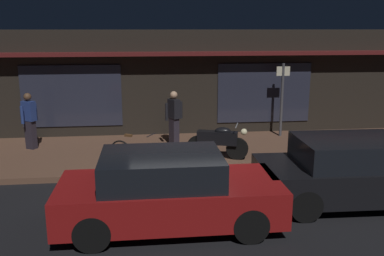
{
  "coord_description": "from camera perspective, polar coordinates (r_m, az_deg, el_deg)",
  "views": [
    {
      "loc": [
        -0.81,
        -8.94,
        3.65
      ],
      "look_at": [
        0.44,
        2.4,
        0.95
      ],
      "focal_mm": 39.58,
      "sensor_mm": 36.0,
      "label": 1
    }
  ],
  "objects": [
    {
      "name": "storefront_building",
      "position": [
        15.46,
        -3.28,
        6.43
      ],
      "size": [
        18.0,
        3.3,
        3.6
      ],
      "color": "black",
      "rests_on": "ground_plane"
    },
    {
      "name": "sign_post",
      "position": [
        14.16,
        12.03,
        4.32
      ],
      "size": [
        0.44,
        0.09,
        2.4
      ],
      "color": "#47474C",
      "rests_on": "sidewalk_slab"
    },
    {
      "name": "person_bystander",
      "position": [
        12.79,
        -2.45,
        1.47
      ],
      "size": [
        0.57,
        0.44,
        1.67
      ],
      "color": "#28232D",
      "rests_on": "sidewalk_slab"
    },
    {
      "name": "ground_plane",
      "position": [
        9.69,
        -1.05,
        -8.81
      ],
      "size": [
        60.0,
        60.0,
        0.0
      ],
      "primitive_type": "plane",
      "color": "black"
    },
    {
      "name": "bicycle_parked",
      "position": [
        10.96,
        -7.4,
        -3.46
      ],
      "size": [
        1.45,
        0.87,
        0.91
      ],
      "color": "black",
      "rests_on": "sidewalk_slab"
    },
    {
      "name": "motorcycle",
      "position": [
        11.6,
        3.59,
        -1.73
      ],
      "size": [
        1.66,
        0.74,
        0.97
      ],
      "color": "black",
      "rests_on": "sidewalk_slab"
    },
    {
      "name": "person_photographer",
      "position": [
        13.31,
        -21.05,
        1.05
      ],
      "size": [
        0.44,
        0.57,
        1.67
      ],
      "color": "#28232D",
      "rests_on": "sidewalk_slab"
    },
    {
      "name": "parked_car_far",
      "position": [
        9.6,
        21.0,
        -5.48
      ],
      "size": [
        4.14,
        1.86,
        1.42
      ],
      "color": "black",
      "rests_on": "ground_plane"
    },
    {
      "name": "parked_car_near",
      "position": [
        7.95,
        -3.33,
        -8.47
      ],
      "size": [
        4.1,
        1.78,
        1.42
      ],
      "color": "black",
      "rests_on": "ground_plane"
    },
    {
      "name": "sidewalk_slab",
      "position": [
        12.49,
        -2.32,
        -3.33
      ],
      "size": [
        18.0,
        4.0,
        0.15
      ],
      "primitive_type": "cube",
      "color": "brown",
      "rests_on": "ground_plane"
    }
  ]
}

